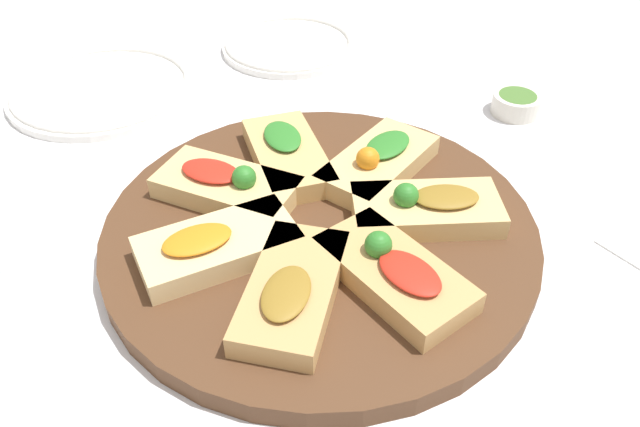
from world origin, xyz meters
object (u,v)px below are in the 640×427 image
serving_board (320,231)px  dipping_bowl (516,103)px  plate_right (289,44)px  plate_left (102,89)px

serving_board → dipping_bowl: bearing=24.4°
serving_board → plate_right: bearing=76.4°
serving_board → plate_right: 0.46m
serving_board → dipping_bowl: dipping_bowl is taller
serving_board → plate_left: 0.44m
plate_left → dipping_bowl: size_ratio=4.05×
plate_left → dipping_bowl: 0.57m
serving_board → plate_right: (0.11, 0.44, -0.00)m
serving_board → dipping_bowl: size_ratio=6.87×
plate_right → dipping_bowl: dipping_bowl is taller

